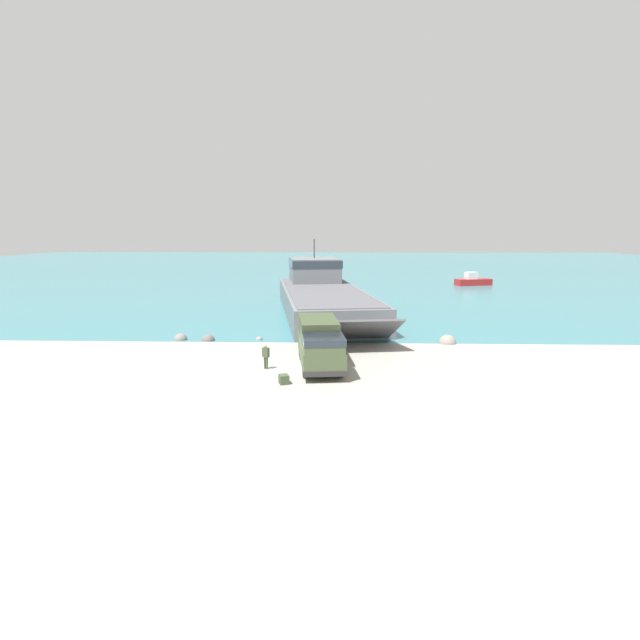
{
  "coord_description": "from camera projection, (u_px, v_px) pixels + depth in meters",
  "views": [
    {
      "loc": [
        3.44,
        -31.64,
        8.78
      ],
      "look_at": [
        2.21,
        5.18,
        2.26
      ],
      "focal_mm": 28.0,
      "sensor_mm": 36.0,
      "label": 1
    }
  ],
  "objects": [
    {
      "name": "shoreline_rock_a",
      "position": [
        181.0,
        340.0,
        41.19
      ],
      "size": [
        1.08,
        1.08,
        1.08
      ],
      "primitive_type": "sphere",
      "color": "gray",
      "rests_on": "ground_plane"
    },
    {
      "name": "moored_boat_a",
      "position": [
        473.0,
        281.0,
        83.14
      ],
      "size": [
        6.33,
        3.69,
        2.22
      ],
      "rotation": [
        0.0,
        0.0,
        5.0
      ],
      "color": "#B22323",
      "rests_on": "ground_plane"
    },
    {
      "name": "shoreline_rock_d",
      "position": [
        259.0,
        340.0,
        41.1
      ],
      "size": [
        0.56,
        0.56,
        0.56
      ],
      "primitive_type": "sphere",
      "color": "gray",
      "rests_on": "ground_plane"
    },
    {
      "name": "soldier_on_ramp",
      "position": [
        266.0,
        355.0,
        32.25
      ],
      "size": [
        0.5,
        0.42,
        1.64
      ],
      "rotation": [
        0.0,
        0.0,
        1.09
      ],
      "color": "#3D4C33",
      "rests_on": "ground_plane"
    },
    {
      "name": "military_truck",
      "position": [
        320.0,
        343.0,
        32.83
      ],
      "size": [
        3.5,
        8.07,
        2.98
      ],
      "rotation": [
        0.0,
        0.0,
        -1.45
      ],
      "color": "#475638",
      "rests_on": "ground_plane"
    },
    {
      "name": "ground_plane",
      "position": [
        284.0,
        367.0,
        32.78
      ],
      "size": [
        240.0,
        240.0,
        0.0
      ],
      "primitive_type": "plane",
      "color": "#9E998E"
    },
    {
      "name": "shoreline_rock_b",
      "position": [
        208.0,
        340.0,
        40.9
      ],
      "size": [
        1.03,
        1.03,
        1.03
      ],
      "primitive_type": "sphere",
      "color": "#66605B",
      "rests_on": "ground_plane"
    },
    {
      "name": "cargo_crate",
      "position": [
        284.0,
        379.0,
        29.21
      ],
      "size": [
        0.72,
        0.78,
        0.54
      ],
      "primitive_type": "cube",
      "rotation": [
        0.0,
        0.0,
        0.32
      ],
      "color": "#3D4C33",
      "rests_on": "ground_plane"
    },
    {
      "name": "shoreline_rock_c",
      "position": [
        447.0,
        343.0,
        39.85
      ],
      "size": [
        1.4,
        1.4,
        1.4
      ],
      "primitive_type": "sphere",
      "color": "gray",
      "rests_on": "ground_plane"
    },
    {
      "name": "water_surface",
      "position": [
        323.0,
        266.0,
        128.7
      ],
      "size": [
        240.0,
        180.0,
        0.01
      ],
      "primitive_type": "cube",
      "color": "teal",
      "rests_on": "ground_plane"
    },
    {
      "name": "landing_craft",
      "position": [
        322.0,
        293.0,
        56.3
      ],
      "size": [
        12.74,
        33.96,
        7.9
      ],
      "rotation": [
        0.0,
        0.0,
        0.15
      ],
      "color": "slate",
      "rests_on": "ground_plane"
    }
  ]
}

